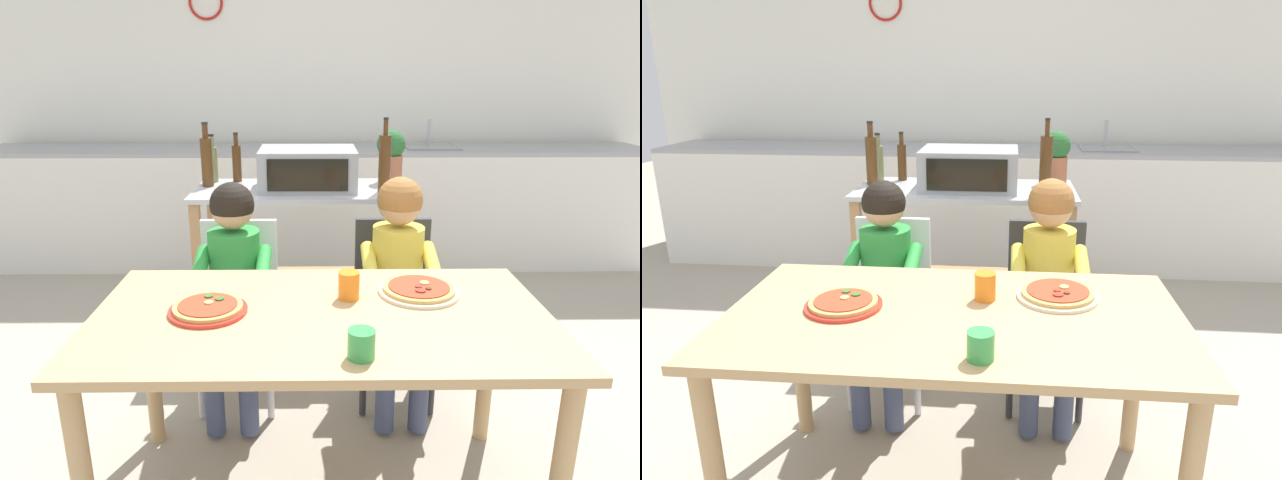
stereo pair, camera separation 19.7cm
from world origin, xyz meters
The scene contains 19 objects.
ground_plane centered at (0.00, 1.16, 0.00)m, with size 11.63×11.63×0.00m, color #A89E8C.
back_wall_tiled centered at (0.00, 2.97, 1.35)m, with size 5.56×0.14×2.70m.
kitchen_counter centered at (0.00, 2.56, 0.45)m, with size 5.00×0.60×1.10m.
kitchen_island_cart centered at (-0.07, 1.31, 0.57)m, with size 1.17×0.55×0.85m.
toaster_oven centered at (-0.05, 1.31, 0.96)m, with size 0.51×0.39×0.21m.
bottle_brown_beer centered at (0.35, 1.20, 1.01)m, with size 0.06×0.06×0.38m.
bottle_dark_olive_oil centered at (-0.59, 1.49, 0.96)m, with size 0.06×0.06×0.27m.
bottle_tall_green_wine centered at (-0.46, 1.50, 0.97)m, with size 0.05×0.05×0.28m.
bottle_squat_spirits centered at (-0.60, 1.37, 1.00)m, with size 0.06×0.06×0.35m.
potted_herb_plant centered at (0.41, 1.47, 1.01)m, with size 0.16×0.16×0.29m.
dining_table centered at (0.00, 0.00, 0.63)m, with size 1.46×0.79×0.73m.
dining_chair_left centered at (-0.36, 0.69, 0.48)m, with size 0.36×0.36×0.81m.
dining_chair_right centered at (0.34, 0.70, 0.48)m, with size 0.36×0.36×0.81m.
child_in_green_shirt centered at (-0.36, 0.56, 0.65)m, with size 0.32×0.42×1.00m.
child_in_yellow_shirt centered at (0.34, 0.58, 0.66)m, with size 0.32×0.42×1.02m.
pizza_plate_red_rimmed centered at (-0.36, 0.01, 0.74)m, with size 0.25×0.25×0.03m.
pizza_plate_cream centered at (0.34, 0.16, 0.74)m, with size 0.28×0.28×0.03m.
drinking_cup_orange centered at (0.09, 0.12, 0.77)m, with size 0.07×0.07×0.09m, color orange.
drinking_cup_green centered at (0.10, -0.28, 0.77)m, with size 0.08×0.08×0.08m, color green.
Camera 2 is at (0.17, -1.58, 1.47)m, focal length 30.69 mm.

